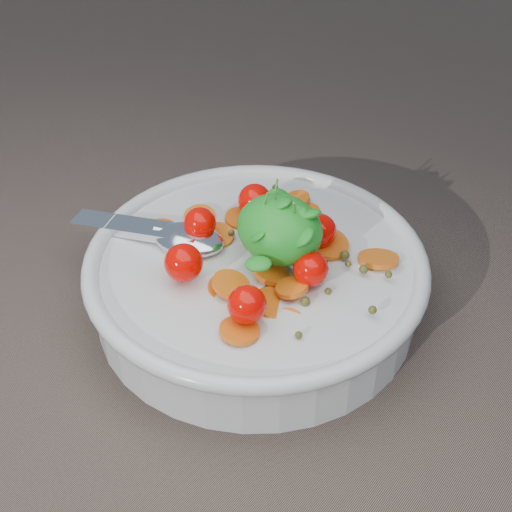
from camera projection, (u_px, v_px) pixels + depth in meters
The scene contains 3 objects.
ground at pixel (230, 323), 0.60m from camera, with size 6.00×6.00×0.00m, color brown.
bowl at pixel (256, 277), 0.60m from camera, with size 0.31×0.28×0.12m.
napkin at pixel (307, 226), 0.71m from camera, with size 0.14×0.12×0.01m, color white.
Camera 1 is at (0.28, -0.33, 0.42)m, focal length 50.00 mm.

